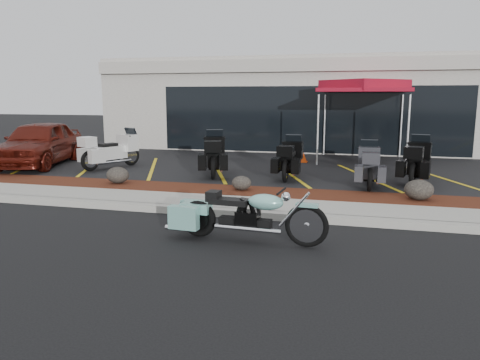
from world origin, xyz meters
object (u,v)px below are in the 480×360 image
(touring_white, at_px, (131,147))
(popup_canopy, at_px, (364,87))
(hero_cruiser, at_px, (307,219))
(parked_car, at_px, (39,143))
(traffic_cone, at_px, (303,156))

(touring_white, height_order, popup_canopy, popup_canopy)
(hero_cruiser, relative_size, parked_car, 0.62)
(traffic_cone, bearing_deg, touring_white, -158.08)
(hero_cruiser, distance_m, parked_car, 11.22)
(traffic_cone, distance_m, popup_canopy, 3.18)
(hero_cruiser, xyz_separation_m, touring_white, (-6.57, 6.67, 0.30))
(touring_white, xyz_separation_m, popup_canopy, (7.38, 3.05, 1.93))
(hero_cruiser, bearing_deg, touring_white, 138.80)
(traffic_cone, height_order, popup_canopy, popup_canopy)
(parked_car, xyz_separation_m, traffic_cone, (8.36, 2.93, -0.54))
(parked_car, xyz_separation_m, popup_canopy, (10.32, 3.79, 1.82))
(touring_white, xyz_separation_m, parked_car, (-2.94, -0.75, 0.11))
(parked_car, height_order, traffic_cone, parked_car)
(touring_white, distance_m, parked_car, 3.04)
(touring_white, bearing_deg, hero_cruiser, -111.17)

